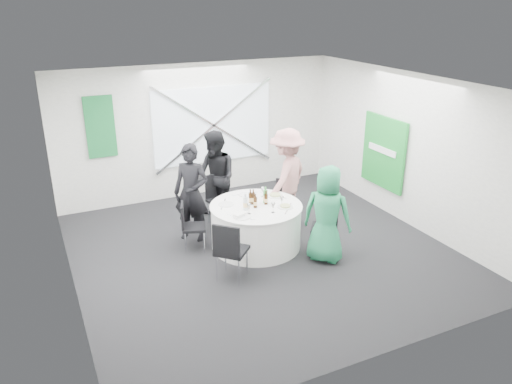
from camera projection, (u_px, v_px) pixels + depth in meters
name	position (u px, v px, depth m)	size (l,w,h in m)	color
floor	(261.00, 251.00, 8.47)	(6.00, 6.00, 0.00)	black
ceiling	(262.00, 84.00, 7.45)	(6.00, 6.00, 0.00)	silver
wall_back	(199.00, 131.00, 10.49)	(6.00, 6.00, 0.00)	silver
wall_front	(381.00, 254.00, 5.44)	(6.00, 6.00, 0.00)	silver
wall_left	(63.00, 204.00, 6.77)	(6.00, 6.00, 0.00)	silver
wall_right	(408.00, 150.00, 9.16)	(6.00, 6.00, 0.00)	silver
window_panel	(213.00, 125.00, 10.54)	(2.60, 0.03, 1.60)	silver
window_brace_a	(214.00, 125.00, 10.50)	(0.05, 0.05, 3.16)	silver
window_brace_b	(214.00, 125.00, 10.50)	(0.05, 0.05, 3.16)	silver
green_banner	(100.00, 127.00, 9.54)	(0.55, 0.04, 1.20)	#146532
green_sign	(383.00, 152.00, 9.71)	(0.05, 1.20, 1.40)	#198E2F
banquet_table	(256.00, 226.00, 8.50)	(1.56, 1.56, 0.76)	white
chair_back	(218.00, 195.00, 9.35)	(0.50, 0.51, 0.94)	black
chair_back_left	(189.00, 223.00, 8.34)	(0.49, 0.49, 0.84)	black
chair_back_right	(282.00, 199.00, 9.35)	(0.54, 0.54, 0.84)	black
chair_front_right	(329.00, 224.00, 8.22)	(0.58, 0.58, 0.91)	black
chair_front_left	(229.00, 247.00, 7.37)	(0.62, 0.62, 0.97)	black
person_man_back_left	(191.00, 193.00, 8.61)	(0.63, 0.41, 1.73)	black
person_man_back	(216.00, 178.00, 9.29)	(0.85, 0.47, 1.76)	black
person_woman_pink	(287.00, 176.00, 9.28)	(1.17, 0.54, 1.81)	tan
person_woman_green	(327.00, 214.00, 7.91)	(0.78, 0.51, 1.60)	#268B5A
plate_back	(246.00, 195.00, 8.80)	(0.24, 0.24, 0.01)	white
plate_back_left	(226.00, 204.00, 8.39)	(0.26, 0.26, 0.01)	white
plate_back_right	(275.00, 195.00, 8.74)	(0.29, 0.29, 0.04)	white
plate_front_right	(285.00, 206.00, 8.28)	(0.26, 0.26, 0.04)	white
plate_front_left	(242.00, 217.00, 7.91)	(0.27, 0.27, 0.01)	white
napkin	(239.00, 215.00, 7.90)	(0.17, 0.11, 0.05)	white
beer_bottle_a	(250.00, 199.00, 8.37)	(0.06, 0.06, 0.27)	#3B200A
beer_bottle_b	(253.00, 198.00, 8.38)	(0.06, 0.06, 0.26)	#3B200A
beer_bottle_c	(266.00, 199.00, 8.38)	(0.06, 0.06, 0.24)	#3B200A
beer_bottle_d	(255.00, 202.00, 8.24)	(0.06, 0.06, 0.24)	#3B200A
green_water_bottle	(265.00, 197.00, 8.43)	(0.08, 0.08, 0.29)	green
clear_water_bottle	(246.00, 203.00, 8.15)	(0.08, 0.08, 0.28)	silver
wine_glass_a	(249.00, 207.00, 8.00)	(0.07, 0.07, 0.17)	white
wine_glass_b	(273.00, 205.00, 8.04)	(0.07, 0.07, 0.17)	white
wine_glass_c	(282.00, 199.00, 8.30)	(0.07, 0.07, 0.17)	white
wine_glass_d	(263.00, 190.00, 8.69)	(0.07, 0.07, 0.17)	white
fork_a	(254.00, 193.00, 8.90)	(0.01, 0.15, 0.01)	silver
knife_a	(236.00, 195.00, 8.79)	(0.01, 0.15, 0.01)	silver
fork_b	(282.00, 197.00, 8.68)	(0.01, 0.15, 0.01)	silver
knife_b	(264.00, 193.00, 8.88)	(0.01, 0.15, 0.01)	silver
fork_c	(225.00, 200.00, 8.56)	(0.01, 0.15, 0.01)	silver
knife_c	(222.00, 208.00, 8.26)	(0.01, 0.15, 0.01)	silver
fork_d	(286.00, 212.00, 8.08)	(0.01, 0.15, 0.01)	silver
knife_d	(290.00, 205.00, 8.38)	(0.01, 0.15, 0.01)	silver
fork_e	(232.00, 215.00, 7.97)	(0.01, 0.15, 0.01)	silver
knife_e	(251.00, 219.00, 7.83)	(0.01, 0.15, 0.01)	silver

